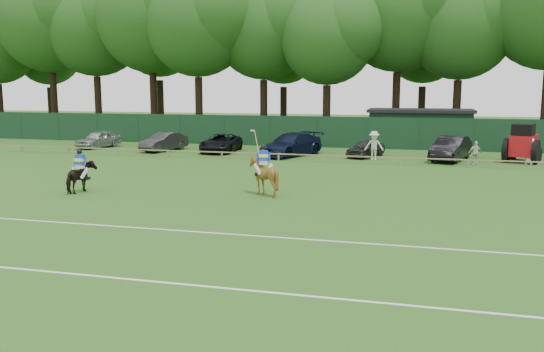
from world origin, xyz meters
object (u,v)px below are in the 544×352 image
(sedan_silver, at_px, (98,139))
(spectator_mid, at_px, (475,153))
(suv_black, at_px, (221,143))
(estate_black, at_px, (451,149))
(spectator_left, at_px, (374,146))
(spectator_right, at_px, (530,151))
(utility_shed, at_px, (420,127))
(sedan_grey, at_px, (164,142))
(hatch_grey, at_px, (366,148))
(horse_chestnut, at_px, (263,176))
(horse_dark, at_px, (81,177))
(sedan_navy, at_px, (291,144))
(tractor, at_px, (523,144))

(sedan_silver, distance_m, spectator_mid, 28.57)
(sedan_silver, bearing_deg, suv_black, 11.49)
(estate_black, relative_size, spectator_mid, 3.27)
(spectator_left, relative_size, spectator_right, 1.16)
(utility_shed, bearing_deg, sedan_grey, -155.42)
(hatch_grey, distance_m, spectator_left, 1.62)
(utility_shed, bearing_deg, horse_chestnut, -105.73)
(horse_dark, relative_size, utility_shed, 0.20)
(sedan_silver, relative_size, spectator_mid, 2.71)
(horse_dark, distance_m, sedan_navy, 17.59)
(sedan_navy, distance_m, utility_shed, 12.70)
(horse_dark, xyz_separation_m, spectator_left, (12.26, 15.51, 0.25))
(sedan_grey, height_order, suv_black, sedan_grey)
(spectator_right, bearing_deg, hatch_grey, -155.84)
(horse_dark, relative_size, estate_black, 0.35)
(utility_shed, bearing_deg, spectator_mid, -72.00)
(hatch_grey, bearing_deg, spectator_right, 17.37)
(horse_dark, bearing_deg, tractor, -141.41)
(horse_chestnut, relative_size, estate_black, 0.36)
(horse_chestnut, xyz_separation_m, sedan_navy, (-2.09, 14.77, -0.08))
(sedan_navy, relative_size, hatch_grey, 1.53)
(horse_dark, relative_size, spectator_right, 1.02)
(suv_black, height_order, estate_black, estate_black)
(sedan_grey, relative_size, tractor, 1.23)
(hatch_grey, height_order, spectator_right, spectator_right)
(sedan_navy, relative_size, spectator_left, 2.86)
(spectator_left, bearing_deg, suv_black, 166.91)
(suv_black, relative_size, tractor, 1.42)
(sedan_silver, bearing_deg, sedan_grey, 6.37)
(utility_shed, bearing_deg, estate_black, -76.97)
(spectator_left, bearing_deg, tractor, 3.79)
(sedan_grey, distance_m, spectator_right, 25.80)
(utility_shed, relative_size, tractor, 2.42)
(horse_dark, height_order, horse_chestnut, horse_chestnut)
(sedan_grey, xyz_separation_m, suv_black, (4.47, 0.42, -0.02))
(horse_chestnut, xyz_separation_m, hatch_grey, (3.15, 15.29, -0.27))
(horse_chestnut, xyz_separation_m, tractor, (13.32, 15.22, 0.30))
(sedan_silver, bearing_deg, estate_black, 10.85)
(hatch_grey, xyz_separation_m, estate_black, (5.66, -0.40, 0.19))
(spectator_left, xyz_separation_m, spectator_right, (9.78, 0.39, -0.13))
(horse_chestnut, bearing_deg, estate_black, -133.19)
(sedan_grey, bearing_deg, tractor, 14.08)
(spectator_right, bearing_deg, sedan_grey, -152.38)
(utility_shed, bearing_deg, horse_dark, -120.70)
(sedan_navy, bearing_deg, suv_black, -164.91)
(tractor, bearing_deg, sedan_navy, -159.32)
(sedan_navy, bearing_deg, spectator_left, 15.53)
(spectator_left, bearing_deg, sedan_grey, 170.83)
(hatch_grey, relative_size, spectator_mid, 2.42)
(sedan_grey, bearing_deg, sedan_silver, -172.62)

